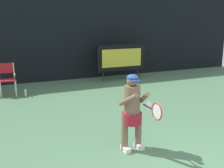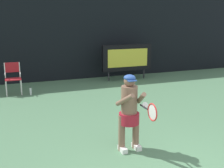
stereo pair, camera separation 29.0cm
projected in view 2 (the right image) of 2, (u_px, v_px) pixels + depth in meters
name	position (u px, v px, depth m)	size (l,w,h in m)	color
backdrop_screen	(67.00, 37.00, 11.37)	(18.00, 0.12, 3.66)	black
scoreboard	(127.00, 58.00, 11.51)	(2.20, 0.21, 1.50)	black
umpire_chair	(13.00, 76.00, 9.30)	(0.52, 0.44, 1.08)	white
water_bottle	(31.00, 91.00, 9.30)	(0.07, 0.07, 0.27)	silver
tennis_player	(129.00, 109.00, 5.19)	(0.53, 0.61, 1.50)	white
tennis_racket	(152.00, 112.00, 4.63)	(0.03, 0.60, 0.31)	black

